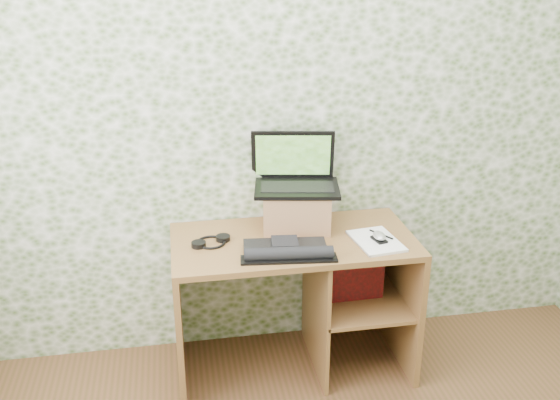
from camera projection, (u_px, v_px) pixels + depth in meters
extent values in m
plane|color=silver|center=(283.00, 115.00, 3.16)|extent=(3.50, 0.00, 3.50)
cube|color=brown|center=(293.00, 242.00, 3.08)|extent=(1.20, 0.60, 0.03)
cube|color=brown|center=(179.00, 318.00, 3.13)|extent=(0.03, 0.60, 0.72)
cube|color=brown|center=(401.00, 297.00, 3.32)|extent=(0.03, 0.60, 0.72)
cube|color=brown|center=(315.00, 305.00, 3.24)|extent=(0.02, 0.56, 0.72)
cube|color=brown|center=(359.00, 297.00, 3.27)|extent=(0.46, 0.56, 0.02)
cube|color=brown|center=(345.00, 275.00, 3.55)|extent=(0.48, 0.02, 0.72)
cube|color=#8F6040|center=(297.00, 208.00, 3.18)|extent=(0.38, 0.33, 0.20)
cube|color=black|center=(297.00, 188.00, 3.14)|extent=(0.47, 0.36, 0.02)
cube|color=black|center=(297.00, 187.00, 3.13)|extent=(0.39, 0.22, 0.00)
cube|color=black|center=(293.00, 155.00, 3.19)|extent=(0.43, 0.14, 0.26)
cube|color=#295117|center=(293.00, 155.00, 3.19)|extent=(0.38, 0.12, 0.22)
cube|color=black|center=(285.00, 247.00, 2.96)|extent=(0.41, 0.18, 0.03)
cube|color=black|center=(285.00, 245.00, 2.96)|extent=(0.14, 0.14, 0.05)
cylinder|color=black|center=(289.00, 253.00, 2.86)|extent=(0.41, 0.11, 0.06)
cube|color=black|center=(289.00, 259.00, 2.87)|extent=(0.45, 0.14, 0.01)
torus|color=black|center=(211.00, 242.00, 3.03)|extent=(0.19, 0.19, 0.01)
cylinder|color=black|center=(199.00, 244.00, 2.99)|extent=(0.07, 0.07, 0.02)
cylinder|color=black|center=(223.00, 238.00, 3.06)|extent=(0.07, 0.07, 0.02)
cube|color=white|center=(376.00, 241.00, 3.04)|extent=(0.24, 0.31, 0.01)
ellipsoid|color=silver|center=(379.00, 237.00, 3.02)|extent=(0.08, 0.10, 0.03)
cylinder|color=black|center=(381.00, 234.00, 3.09)|extent=(0.09, 0.12, 0.01)
cube|color=maroon|center=(356.00, 268.00, 3.20)|extent=(0.28, 0.10, 0.34)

